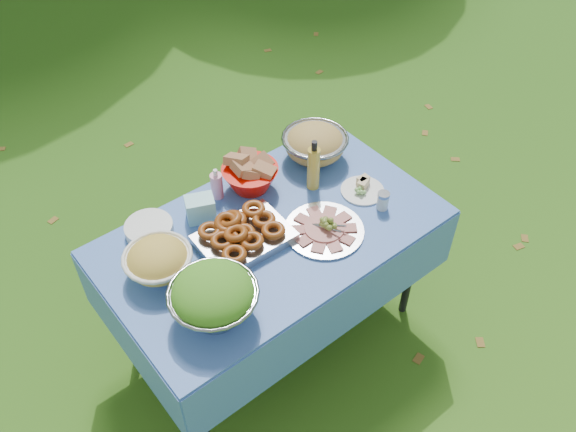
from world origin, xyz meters
The scene contains 14 objects.
ground centered at (0.00, 0.00, 0.00)m, with size 80.00×80.00×0.00m, color #123D0B.
picnic_table centered at (0.00, 0.00, 0.38)m, with size 1.46×0.86×0.76m, color #759AE0.
salad_bowl centered at (-0.44, -0.22, 0.87)m, with size 0.34×0.34×0.22m, color gray, non-canonical shape.
pasta_bowl_white centered at (-0.49, 0.10, 0.84)m, with size 0.27×0.27×0.15m, color silver, non-canonical shape.
plate_stack centered at (-0.42, 0.32, 0.79)m, with size 0.21×0.21×0.05m, color silver.
wipes_box centered at (-0.19, 0.26, 0.82)m, with size 0.12×0.09×0.11m, color #90E0E8.
sanitizer_bottle centered at (-0.06, 0.32, 0.84)m, with size 0.06×0.06×0.16m, color pink.
bread_bowl centered at (0.09, 0.28, 0.85)m, with size 0.26×0.26×0.17m, color #EF0C00, non-canonical shape.
pasta_bowl_steel centered at (0.47, 0.26, 0.85)m, with size 0.32×0.32×0.17m, color gray, non-canonical shape.
fried_tray centered at (-0.13, 0.02, 0.81)m, with size 0.38×0.27×0.09m, color #A8A8AC.
charcuterie_platter centered at (0.17, -0.14, 0.80)m, with size 0.35×0.35×0.08m, color #A7A9AD.
oil_bottle centered at (0.32, 0.10, 0.89)m, with size 0.06×0.06×0.26m, color gold.
cheese_plate centered at (0.48, -0.07, 0.79)m, with size 0.20×0.20×0.05m, color silver.
shaker centered at (0.47, -0.20, 0.80)m, with size 0.05×0.05×0.09m, color silver.
Camera 1 is at (-1.08, -1.45, 2.67)m, focal length 38.00 mm.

